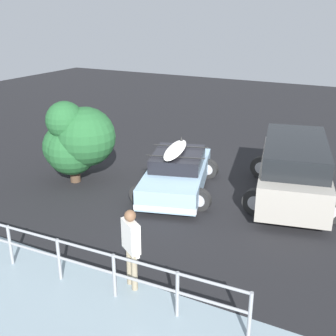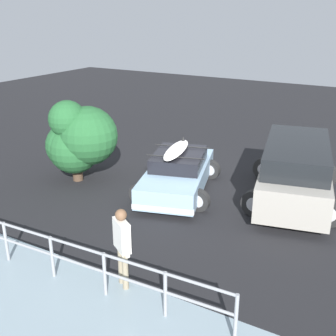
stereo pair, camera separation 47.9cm
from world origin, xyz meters
name	(u,v)px [view 2 (the right image)]	position (x,y,z in m)	size (l,w,h in m)	color
ground_plane	(180,189)	(0.00, 0.00, -0.01)	(44.00, 44.00, 0.02)	black
sedan_car	(178,173)	(0.01, 0.16, 0.58)	(3.00, 4.32, 1.48)	#8CADC6
suv_car	(295,170)	(-3.25, -0.94, 0.92)	(3.21, 5.01, 1.77)	#9E998E
person_bystander	(122,241)	(-1.36, 4.95, 1.03)	(0.57, 0.43, 1.72)	gray
railing_fence	(51,251)	(0.10, 5.43, 0.62)	(8.05, 0.40, 0.94)	gray
bush_near_left	(80,139)	(3.18, 0.93, 1.39)	(2.31, 2.20, 2.69)	#4C3828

